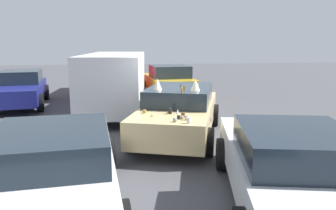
% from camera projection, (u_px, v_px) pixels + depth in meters
% --- Properties ---
extents(ground_plane, '(60.00, 60.00, 0.00)m').
position_uv_depth(ground_plane, '(179.00, 137.00, 9.04)').
color(ground_plane, '#47474C').
extents(art_car_decorated, '(4.93, 3.15, 1.65)m').
position_uv_depth(art_car_decorated, '(179.00, 111.00, 8.93)').
color(art_car_decorated, '#D8BC7F').
rests_on(art_car_decorated, ground).
extents(parked_van_behind_right, '(5.00, 2.58, 1.98)m').
position_uv_depth(parked_van_behind_right, '(107.00, 72.00, 16.24)').
color(parked_van_behind_right, '#B21919').
rests_on(parked_van_behind_right, ground).
extents(parked_van_far_right, '(5.46, 2.60, 2.15)m').
position_uv_depth(parked_van_far_right, '(115.00, 80.00, 11.82)').
color(parked_van_far_right, silver).
rests_on(parked_van_far_right, ground).
extents(parked_sedan_row_back_far, '(4.12, 2.31, 1.52)m').
position_uv_depth(parked_sedan_row_back_far, '(168.00, 82.00, 15.17)').
color(parked_sedan_row_back_far, gold).
rests_on(parked_sedan_row_back_far, ground).
extents(parked_sedan_near_right, '(4.64, 2.41, 1.43)m').
position_uv_depth(parked_sedan_near_right, '(20.00, 88.00, 13.28)').
color(parked_sedan_near_right, navy).
rests_on(parked_sedan_near_right, ground).
extents(parked_sedan_far_left, '(4.83, 2.65, 1.36)m').
position_uv_depth(parked_sedan_far_left, '(288.00, 166.00, 5.05)').
color(parked_sedan_far_left, silver).
rests_on(parked_sedan_far_left, ground).
extents(parked_sedan_near_left, '(4.55, 2.36, 1.33)m').
position_uv_depth(parked_sedan_near_left, '(54.00, 167.00, 5.05)').
color(parked_sedan_near_left, silver).
rests_on(parked_sedan_near_left, ground).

